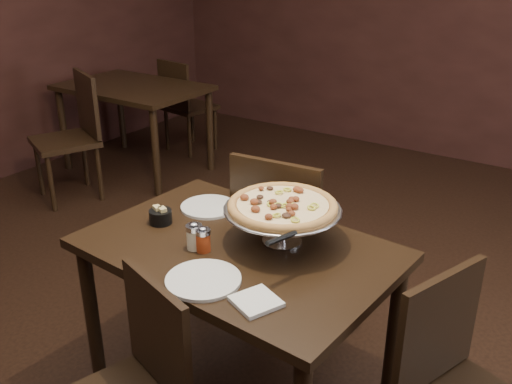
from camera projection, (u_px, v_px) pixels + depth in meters
The scene contains 14 objects.
room at pixel (236, 69), 1.92m from camera, with size 6.04×7.04×2.84m.
dining_table at pixel (238, 267), 2.22m from camera, with size 1.23×0.87×0.73m.
background_table at pixel (134, 97), 4.67m from camera, with size 1.16×0.78×0.73m.
pizza_stand at pixel (283, 206), 2.14m from camera, with size 0.45×0.45×0.19m.
parmesan_shaker at pixel (194, 236), 2.14m from camera, with size 0.06×0.06×0.11m.
pepper_flake_shaker at pixel (203, 240), 2.12m from camera, with size 0.06×0.06×0.10m.
packet_caddy at pixel (160, 216), 2.34m from camera, with size 0.09×0.09×0.07m.
napkin_stack at pixel (256, 301), 1.82m from camera, with size 0.14×0.14×0.01m, color silver.
plate_left at pixel (209, 207), 2.48m from camera, with size 0.24×0.24×0.01m, color silver.
plate_near at pixel (203, 280), 1.94m from camera, with size 0.26×0.26×0.01m, color silver.
serving_spatula at pixel (282, 239), 1.92m from camera, with size 0.15×0.15×0.02m.
chair_far at pixel (285, 237), 2.70m from camera, with size 0.47×0.47×0.94m.
bg_chair_far at pixel (184, 102), 5.17m from camera, with size 0.45×0.45×0.85m.
bg_chair_near at pixel (74, 132), 4.21m from camera, with size 0.57×0.57×0.93m.
Camera 1 is at (1.18, -1.54, 1.79)m, focal length 40.00 mm.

